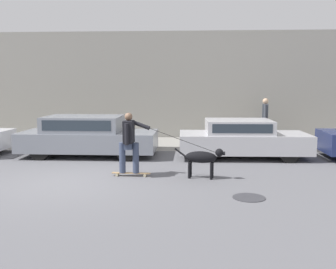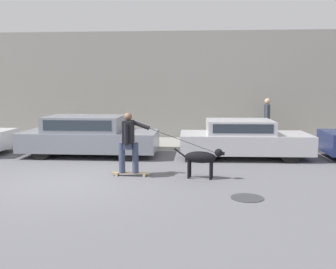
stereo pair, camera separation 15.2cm
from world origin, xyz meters
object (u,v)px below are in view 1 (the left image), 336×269
at_px(skateboarder, 129,141).
at_px(pedestrian_with_bag, 265,118).
at_px(parked_car_2, 242,139).
at_px(parked_car_1, 88,136).
at_px(dog, 203,158).

distance_m(skateboarder, pedestrian_with_bag, 6.94).
bearing_deg(skateboarder, parked_car_2, 42.62).
relative_size(parked_car_2, skateboarder, 1.51).
relative_size(parked_car_1, parked_car_2, 1.07).
xyz_separation_m(dog, skateboarder, (-1.83, 0.12, 0.40)).
distance_m(dog, skateboarder, 1.88).
xyz_separation_m(parked_car_2, skateboarder, (-3.15, -2.73, 0.31)).
relative_size(dog, skateboarder, 0.46).
bearing_deg(parked_car_1, dog, -38.07).
height_order(parked_car_2, pedestrian_with_bag, pedestrian_with_bag).
relative_size(skateboarder, pedestrian_with_bag, 1.65).
xyz_separation_m(parked_car_2, pedestrian_with_bag, (1.19, 2.69, 0.46)).
height_order(parked_car_1, skateboarder, skateboarder).
distance_m(parked_car_1, pedestrian_with_bag, 6.71).
distance_m(parked_car_1, dog, 4.62).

